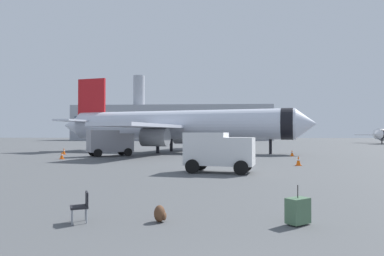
{
  "coord_description": "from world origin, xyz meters",
  "views": [
    {
      "loc": [
        0.03,
        -4.25,
        2.53
      ],
      "look_at": [
        -1.93,
        25.26,
        3.0
      ],
      "focal_mm": 32.68,
      "sensor_mm": 36.0,
      "label": 1
    }
  ],
  "objects_px": {
    "safety_cone_far": "(292,153)",
    "safety_cone_outer": "(64,151)",
    "gate_chair": "(82,205)",
    "airplane_at_gate": "(177,125)",
    "cargo_van": "(218,150)",
    "safety_cone_mid": "(298,161)",
    "service_truck": "(110,142)",
    "safety_cone_near": "(62,155)",
    "traveller_backpack": "(160,214)",
    "rolling_suitcase": "(298,211)"
  },
  "relations": [
    {
      "from": "safety_cone_far",
      "to": "safety_cone_outer",
      "type": "height_order",
      "value": "safety_cone_outer"
    },
    {
      "from": "gate_chair",
      "to": "airplane_at_gate",
      "type": "bearing_deg",
      "value": 91.99
    },
    {
      "from": "cargo_van",
      "to": "safety_cone_far",
      "type": "bearing_deg",
      "value": 63.69
    },
    {
      "from": "safety_cone_far",
      "to": "safety_cone_mid",
      "type": "bearing_deg",
      "value": -99.87
    },
    {
      "from": "airplane_at_gate",
      "to": "safety_cone_far",
      "type": "xyz_separation_m",
      "value": [
        13.65,
        -6.77,
        -3.31
      ]
    },
    {
      "from": "service_truck",
      "to": "safety_cone_near",
      "type": "distance_m",
      "value": 5.92
    },
    {
      "from": "traveller_backpack",
      "to": "gate_chair",
      "type": "xyz_separation_m",
      "value": [
        -2.23,
        -0.18,
        0.27
      ]
    },
    {
      "from": "cargo_van",
      "to": "safety_cone_far",
      "type": "relative_size",
      "value": 6.69
    },
    {
      "from": "safety_cone_far",
      "to": "airplane_at_gate",
      "type": "bearing_deg",
      "value": 153.62
    },
    {
      "from": "safety_cone_near",
      "to": "gate_chair",
      "type": "bearing_deg",
      "value": -64.57
    },
    {
      "from": "safety_cone_mid",
      "to": "gate_chair",
      "type": "height_order",
      "value": "gate_chair"
    },
    {
      "from": "safety_cone_outer",
      "to": "rolling_suitcase",
      "type": "bearing_deg",
      "value": -56.64
    },
    {
      "from": "rolling_suitcase",
      "to": "airplane_at_gate",
      "type": "bearing_deg",
      "value": 101.42
    },
    {
      "from": "airplane_at_gate",
      "to": "traveller_backpack",
      "type": "relative_size",
      "value": 73.71
    },
    {
      "from": "cargo_van",
      "to": "gate_chair",
      "type": "distance_m",
      "value": 13.59
    },
    {
      "from": "safety_cone_far",
      "to": "safety_cone_near",
      "type": "bearing_deg",
      "value": -165.91
    },
    {
      "from": "safety_cone_far",
      "to": "rolling_suitcase",
      "type": "relative_size",
      "value": 0.64
    },
    {
      "from": "safety_cone_far",
      "to": "safety_cone_outer",
      "type": "distance_m",
      "value": 26.91
    },
    {
      "from": "safety_cone_outer",
      "to": "traveller_backpack",
      "type": "relative_size",
      "value": 1.66
    },
    {
      "from": "service_truck",
      "to": "gate_chair",
      "type": "distance_m",
      "value": 29.71
    },
    {
      "from": "safety_cone_mid",
      "to": "gate_chair",
      "type": "xyz_separation_m",
      "value": [
        -10.36,
        -18.29,
        0.1
      ]
    },
    {
      "from": "safety_cone_mid",
      "to": "safety_cone_outer",
      "type": "xyz_separation_m",
      "value": [
        -24.86,
        13.11,
        -0.0
      ]
    },
    {
      "from": "rolling_suitcase",
      "to": "traveller_backpack",
      "type": "distance_m",
      "value": 3.87
    },
    {
      "from": "cargo_van",
      "to": "safety_cone_near",
      "type": "bearing_deg",
      "value": 144.55
    },
    {
      "from": "airplane_at_gate",
      "to": "safety_cone_outer",
      "type": "xyz_separation_m",
      "value": [
        -13.22,
        -5.23,
        -3.26
      ]
    },
    {
      "from": "cargo_van",
      "to": "safety_cone_outer",
      "type": "height_order",
      "value": "cargo_van"
    },
    {
      "from": "airplane_at_gate",
      "to": "cargo_van",
      "type": "relative_size",
      "value": 7.49
    },
    {
      "from": "service_truck",
      "to": "safety_cone_mid",
      "type": "relative_size",
      "value": 6.53
    },
    {
      "from": "airplane_at_gate",
      "to": "service_truck",
      "type": "relative_size",
      "value": 6.78
    },
    {
      "from": "traveller_backpack",
      "to": "safety_cone_near",
      "type": "bearing_deg",
      "value": 119.8
    },
    {
      "from": "safety_cone_mid",
      "to": "traveller_backpack",
      "type": "xyz_separation_m",
      "value": [
        -8.14,
        -18.11,
        -0.16
      ]
    },
    {
      "from": "service_truck",
      "to": "safety_cone_far",
      "type": "relative_size",
      "value": 7.38
    },
    {
      "from": "safety_cone_mid",
      "to": "traveller_backpack",
      "type": "relative_size",
      "value": 1.66
    },
    {
      "from": "safety_cone_outer",
      "to": "gate_chair",
      "type": "relative_size",
      "value": 0.93
    },
    {
      "from": "airplane_at_gate",
      "to": "safety_cone_near",
      "type": "bearing_deg",
      "value": -128.39
    },
    {
      "from": "service_truck",
      "to": "cargo_van",
      "type": "xyz_separation_m",
      "value": [
        12.0,
        -15.65,
        -0.16
      ]
    },
    {
      "from": "service_truck",
      "to": "safety_cone_mid",
      "type": "height_order",
      "value": "service_truck"
    },
    {
      "from": "airplane_at_gate",
      "to": "safety_cone_near",
      "type": "height_order",
      "value": "airplane_at_gate"
    },
    {
      "from": "safety_cone_outer",
      "to": "traveller_backpack",
      "type": "xyz_separation_m",
      "value": [
        16.72,
        -31.23,
        -0.16
      ]
    },
    {
      "from": "safety_cone_outer",
      "to": "gate_chair",
      "type": "distance_m",
      "value": 34.59
    },
    {
      "from": "cargo_van",
      "to": "rolling_suitcase",
      "type": "relative_size",
      "value": 4.3
    },
    {
      "from": "rolling_suitcase",
      "to": "gate_chair",
      "type": "relative_size",
      "value": 1.28
    },
    {
      "from": "service_truck",
      "to": "gate_chair",
      "type": "height_order",
      "value": "service_truck"
    },
    {
      "from": "rolling_suitcase",
      "to": "gate_chair",
      "type": "xyz_separation_m",
      "value": [
        -6.1,
        -0.14,
        0.11
      ]
    },
    {
      "from": "service_truck",
      "to": "rolling_suitcase",
      "type": "xyz_separation_m",
      "value": [
        14.08,
        -28.46,
        -1.22
      ]
    },
    {
      "from": "airplane_at_gate",
      "to": "gate_chair",
      "type": "distance_m",
      "value": 36.79
    },
    {
      "from": "traveller_backpack",
      "to": "rolling_suitcase",
      "type": "bearing_deg",
      "value": -0.63
    },
    {
      "from": "cargo_van",
      "to": "rolling_suitcase",
      "type": "height_order",
      "value": "cargo_van"
    },
    {
      "from": "traveller_backpack",
      "to": "gate_chair",
      "type": "distance_m",
      "value": 2.25
    },
    {
      "from": "safety_cone_near",
      "to": "safety_cone_mid",
      "type": "xyz_separation_m",
      "value": [
        21.73,
        -5.61,
        0.03
      ]
    }
  ]
}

